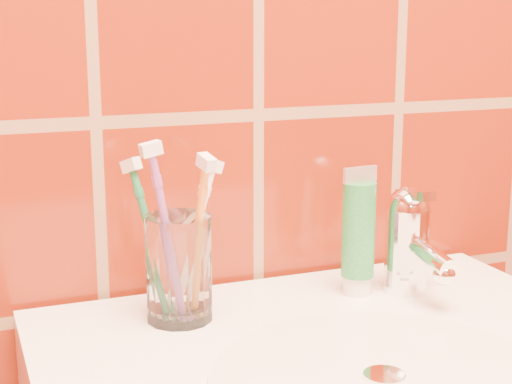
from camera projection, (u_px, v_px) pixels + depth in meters
name	position (u px, v px, depth m)	size (l,w,h in m)	color
glass_tumbler	(179.00, 268.00, 0.78)	(0.07, 0.07, 0.11)	white
toothpaste_tube	(358.00, 235.00, 0.86)	(0.04, 0.04, 0.14)	white
faucet	(409.00, 237.00, 0.86)	(0.05, 0.11, 0.12)	white
toothbrush_0	(152.00, 241.00, 0.79)	(0.05, 0.07, 0.17)	#1E7346
toothbrush_1	(197.00, 240.00, 0.77)	(0.03, 0.06, 0.18)	orange
toothbrush_2	(168.00, 236.00, 0.76)	(0.05, 0.03, 0.19)	#924BA2
toothbrush_3	(194.00, 238.00, 0.81)	(0.08, 0.05, 0.16)	white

